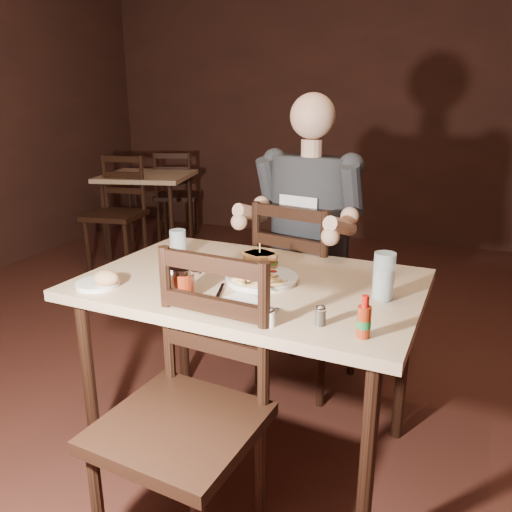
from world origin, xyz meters
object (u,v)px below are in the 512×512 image
(dinner_plate, at_px, (262,279))
(syrup_dispenser, at_px, (183,283))
(bg_table, at_px, (148,183))
(side_plate, at_px, (98,285))
(glass_left, at_px, (178,245))
(glass_right, at_px, (384,276))
(bg_chair_near, at_px, (115,214))
(diner, at_px, (306,199))
(hot_sauce, at_px, (364,317))
(chair_far, at_px, (308,293))
(chair_near, at_px, (180,426))
(bg_chair_far, at_px, (177,195))
(main_table, at_px, (252,297))

(dinner_plate, xyz_separation_m, syrup_dispenser, (-0.20, -0.25, 0.05))
(bg_table, relative_size, side_plate, 6.13)
(glass_left, distance_m, glass_right, 0.90)
(dinner_plate, relative_size, side_plate, 1.73)
(syrup_dispenser, bearing_deg, glass_right, 23.42)
(glass_left, height_order, side_plate, glass_left)
(side_plate, bearing_deg, dinner_plate, 25.51)
(bg_chair_near, distance_m, glass_left, 2.39)
(diner, bearing_deg, bg_table, 152.27)
(hot_sauce, relative_size, syrup_dispenser, 1.17)
(syrup_dispenser, bearing_deg, bg_table, 128.65)
(chair_far, height_order, bg_chair_near, chair_far)
(syrup_dispenser, distance_m, side_plate, 0.36)
(bg_chair_near, bearing_deg, glass_right, -44.70)
(bg_chair_near, xyz_separation_m, glass_right, (2.50, -1.89, 0.37))
(dinner_plate, bearing_deg, diner, 89.09)
(bg_table, bearing_deg, syrup_dispenser, -55.39)
(chair_far, height_order, diner, diner)
(bg_table, height_order, chair_near, chair_near)
(glass_right, bearing_deg, glass_left, 169.79)
(bg_table, height_order, bg_chair_near, bg_chair_near)
(bg_table, distance_m, syrup_dispenser, 3.25)
(bg_table, xyz_separation_m, hot_sauce, (2.48, -2.76, 0.15))
(bg_table, xyz_separation_m, syrup_dispenser, (1.84, -2.67, 0.15))
(diner, bearing_deg, syrup_dispenser, -90.10)
(hot_sauce, distance_m, syrup_dispenser, 0.64)
(chair_near, relative_size, side_plate, 6.26)
(bg_table, xyz_separation_m, side_plate, (1.49, -2.68, 0.10))
(glass_right, xyz_separation_m, syrup_dispenser, (-0.65, -0.23, -0.03))
(chair_near, height_order, bg_chair_far, chair_near)
(bg_chair_near, relative_size, diner, 1.01)
(bg_table, xyz_separation_m, chair_near, (1.98, -2.98, -0.19))
(bg_chair_near, bearing_deg, side_plate, -62.62)
(side_plate, bearing_deg, syrup_dispenser, 2.07)
(bg_chair_near, xyz_separation_m, hot_sauce, (2.48, -2.21, 0.35))
(dinner_plate, distance_m, side_plate, 0.61)
(hot_sauce, height_order, syrup_dispenser, hot_sauce)
(bg_table, relative_size, glass_right, 5.70)
(bg_chair_near, xyz_separation_m, dinner_plate, (2.04, -1.87, 0.29))
(glass_right, height_order, hot_sauce, glass_right)
(glass_left, relative_size, glass_right, 0.78)
(bg_chair_near, bearing_deg, chair_far, -38.38)
(chair_near, relative_size, diner, 1.01)
(bg_table, distance_m, diner, 2.77)
(glass_left, xyz_separation_m, side_plate, (-0.12, -0.40, -0.06))
(main_table, distance_m, hot_sauce, 0.61)
(bg_table, bearing_deg, main_table, -50.35)
(bg_table, height_order, diner, diner)
(main_table, bearing_deg, bg_chair_far, 124.02)
(bg_chair_near, height_order, dinner_plate, bg_chair_near)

